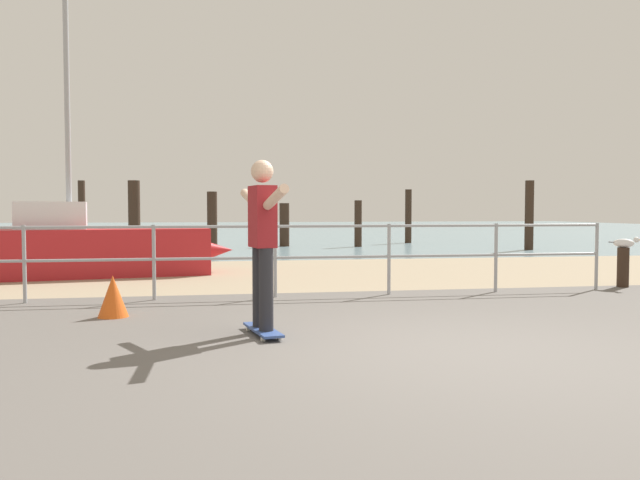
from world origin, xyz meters
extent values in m
cube|color=#605B56|center=(0.00, -1.00, 0.00)|extent=(24.00, 10.00, 0.04)
cube|color=tan|center=(0.00, 7.00, 0.00)|extent=(24.00, 6.00, 0.04)
cube|color=#75939E|center=(0.00, 35.00, 0.00)|extent=(72.00, 50.00, 0.04)
cylinder|color=#9EA0A5|center=(-4.43, 3.60, 0.53)|extent=(0.05, 0.05, 1.05)
cylinder|color=#9EA0A5|center=(-2.77, 3.60, 0.53)|extent=(0.05, 0.05, 1.05)
cylinder|color=#9EA0A5|center=(-1.11, 3.60, 0.53)|extent=(0.05, 0.05, 1.05)
cylinder|color=#9EA0A5|center=(0.54, 3.60, 0.53)|extent=(0.05, 0.05, 1.05)
cylinder|color=#9EA0A5|center=(2.20, 3.60, 0.53)|extent=(0.05, 0.05, 1.05)
cylinder|color=#9EA0A5|center=(3.86, 3.60, 0.53)|extent=(0.05, 0.05, 1.05)
cylinder|color=#9EA0A5|center=(-1.94, 3.60, 1.02)|extent=(11.61, 0.04, 0.04)
cylinder|color=#9EA0A5|center=(-1.94, 3.60, 0.58)|extent=(11.61, 0.04, 0.04)
cube|color=#B21E23|center=(-4.30, 7.06, 0.45)|extent=(4.57, 2.09, 0.90)
cone|color=#B21E23|center=(-2.13, 7.42, 0.45)|extent=(1.21, 0.93, 0.77)
cylinder|color=#9EA0A5|center=(-4.59, 7.02, 3.07)|extent=(0.10, 0.10, 4.33)
cube|color=silver|center=(-4.89, 6.97, 1.15)|extent=(1.33, 1.08, 0.50)
cube|color=#334C8C|center=(-1.50, 0.96, 0.07)|extent=(0.35, 0.82, 0.02)
cylinder|color=silver|center=(-1.37, 0.70, 0.03)|extent=(0.04, 0.06, 0.06)
cylinder|color=silver|center=(-1.52, 0.67, 0.03)|extent=(0.04, 0.06, 0.06)
cylinder|color=silver|center=(-1.48, 1.25, 0.03)|extent=(0.04, 0.06, 0.06)
cylinder|color=silver|center=(-1.63, 1.22, 0.03)|extent=(0.04, 0.06, 0.06)
cylinder|color=#26262B|center=(-1.48, 0.84, 0.48)|extent=(0.14, 0.14, 0.80)
cylinder|color=#26262B|center=(-1.52, 1.07, 0.48)|extent=(0.14, 0.14, 0.80)
cube|color=maroon|center=(-1.50, 0.96, 1.18)|extent=(0.27, 0.39, 0.60)
sphere|color=beige|center=(-1.50, 0.96, 1.62)|extent=(0.22, 0.22, 0.22)
cylinder|color=beige|center=(-1.41, 0.52, 1.36)|extent=(0.20, 0.56, 0.23)
cylinder|color=beige|center=(-1.59, 1.39, 1.36)|extent=(0.20, 0.56, 0.23)
cylinder|color=#332319|center=(4.48, 3.82, 0.33)|extent=(0.18, 0.18, 0.65)
ellipsoid|color=white|center=(4.48, 3.82, 0.72)|extent=(0.30, 0.34, 0.14)
sphere|color=white|center=(4.59, 3.67, 0.78)|extent=(0.09, 0.09, 0.09)
cone|color=gold|center=(4.62, 3.63, 0.78)|extent=(0.05, 0.05, 0.02)
cube|color=slate|center=(4.38, 3.95, 0.73)|extent=(0.14, 0.14, 0.02)
cylinder|color=#332319|center=(-6.84, 19.50, 1.18)|extent=(0.26, 0.26, 2.36)
cylinder|color=#332319|center=(-4.42, 15.20, 1.09)|extent=(0.37, 0.37, 2.18)
cylinder|color=#332319|center=(-2.00, 14.70, 0.91)|extent=(0.31, 0.31, 1.83)
cylinder|color=#332319|center=(0.42, 15.94, 0.74)|extent=(0.33, 0.33, 1.49)
cylinder|color=#332319|center=(2.84, 15.30, 0.79)|extent=(0.25, 0.25, 1.58)
cylinder|color=#332319|center=(5.26, 17.36, 1.01)|extent=(0.24, 0.24, 2.03)
cylinder|color=#332319|center=(7.67, 12.77, 1.08)|extent=(0.27, 0.27, 2.16)
cone|color=#E55919|center=(-3.11, 2.28, 0.25)|extent=(0.36, 0.36, 0.50)
camera|label=1|loc=(-1.98, -5.13, 1.25)|focal=35.01mm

